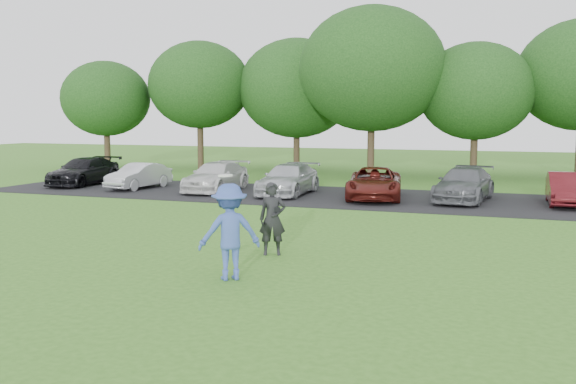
% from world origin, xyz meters
% --- Properties ---
extents(ground, '(100.00, 100.00, 0.00)m').
position_xyz_m(ground, '(0.00, 0.00, 0.00)').
color(ground, '#366D1F').
rests_on(ground, ground).
extents(parking_lot, '(32.00, 6.50, 0.03)m').
position_xyz_m(parking_lot, '(0.00, 13.00, 0.01)').
color(parking_lot, black).
rests_on(parking_lot, ground).
extents(frisbee_player, '(1.36, 1.24, 2.03)m').
position_xyz_m(frisbee_player, '(0.05, 0.10, 0.92)').
color(frisbee_player, '#3D57AD').
rests_on(frisbee_player, ground).
extents(camera_bystander, '(0.70, 0.59, 1.63)m').
position_xyz_m(camera_bystander, '(0.02, 2.42, 0.82)').
color(camera_bystander, black).
rests_on(camera_bystander, ground).
extents(parked_cars, '(28.47, 4.91, 1.25)m').
position_xyz_m(parked_cars, '(-0.15, 13.04, 0.62)').
color(parked_cars, black).
rests_on(parked_cars, parking_lot).
extents(tree_row, '(42.39, 9.85, 8.64)m').
position_xyz_m(tree_row, '(1.51, 22.76, 4.91)').
color(tree_row, '#38281C').
rests_on(tree_row, ground).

